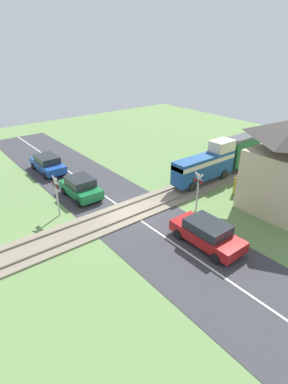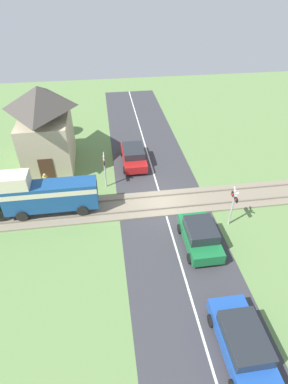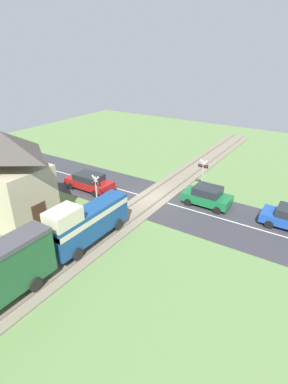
# 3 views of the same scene
# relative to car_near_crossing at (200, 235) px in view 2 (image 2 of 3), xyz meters

# --- Properties ---
(ground_plane) EXTENTS (60.00, 60.00, 0.00)m
(ground_plane) POSITION_rel_car_near_crossing_xyz_m (4.22, 1.44, -0.83)
(ground_plane) COLOR #66894C
(road_surface) EXTENTS (48.00, 6.40, 0.02)m
(road_surface) POSITION_rel_car_near_crossing_xyz_m (4.22, 1.44, -0.82)
(road_surface) COLOR #38383D
(road_surface) RESTS_ON ground_plane
(track_bed) EXTENTS (2.80, 48.00, 0.24)m
(track_bed) POSITION_rel_car_near_crossing_xyz_m (4.22, 1.44, -0.76)
(track_bed) COLOR gray
(track_bed) RESTS_ON ground_plane
(car_near_crossing) EXTENTS (3.78, 2.03, 1.60)m
(car_near_crossing) POSITION_rel_car_near_crossing_xyz_m (0.00, 0.00, 0.00)
(car_near_crossing) COLOR #197038
(car_near_crossing) RESTS_ON ground_plane
(car_far_side) EXTENTS (4.43, 2.04, 1.49)m
(car_far_side) POSITION_rel_car_near_crossing_xyz_m (10.01, 2.88, -0.04)
(car_far_side) COLOR #A81919
(car_far_side) RESTS_ON ground_plane
(car_behind_queue) EXTENTS (4.36, 1.98, 1.53)m
(car_behind_queue) POSITION_rel_car_near_crossing_xyz_m (-6.45, 0.00, -0.03)
(car_behind_queue) COLOR #1E4CA8
(car_behind_queue) RESTS_ON ground_plane
(crossing_signal_west_approach) EXTENTS (0.90, 0.18, 2.90)m
(crossing_signal_west_approach) POSITION_rel_car_near_crossing_xyz_m (1.53, -2.49, 1.04)
(crossing_signal_west_approach) COLOR #B7B7B7
(crossing_signal_west_approach) RESTS_ON ground_plane
(crossing_signal_east_approach) EXTENTS (0.90, 0.18, 2.90)m
(crossing_signal_east_approach) POSITION_rel_car_near_crossing_xyz_m (6.91, 5.37, 1.04)
(crossing_signal_east_approach) COLOR #B7B7B7
(crossing_signal_east_approach) RESTS_ON ground_plane
(station_building) EXTENTS (5.92, 4.05, 6.67)m
(station_building) POSITION_rel_car_near_crossing_xyz_m (10.90, 9.80, 2.44)
(station_building) COLOR #C6B793
(station_building) RESTS_ON ground_plane
(pedestrian_by_station) EXTENTS (0.39, 0.39, 1.56)m
(pedestrian_by_station) POSITION_rel_car_near_crossing_xyz_m (6.96, 9.80, -0.11)
(pedestrian_by_station) COLOR gold
(pedestrian_by_station) RESTS_ON ground_plane
(tree_by_station) EXTENTS (2.23, 2.23, 3.36)m
(tree_by_station) POSITION_rel_car_near_crossing_xyz_m (16.14, 10.51, 1.40)
(tree_by_station) COLOR brown
(tree_by_station) RESTS_ON ground_plane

